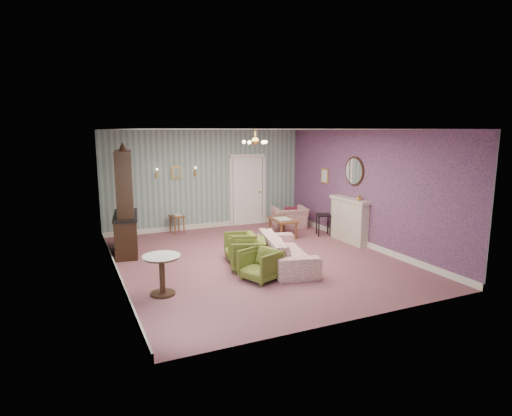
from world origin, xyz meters
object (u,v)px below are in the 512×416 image
olive_chair_c (240,245)px  coffee_table (283,227)px  sofa_chintz (286,245)px  dresser (124,200)px  olive_chair_a (261,263)px  fireplace (349,220)px  side_table_black (323,225)px  wingback_chair (290,214)px  pedestal_table (162,275)px  olive_chair_b (248,252)px

olive_chair_c → coffee_table: 2.43m
sofa_chintz → dresser: 3.94m
olive_chair_a → fireplace: (3.33, 1.68, 0.24)m
fireplace → side_table_black: size_ratio=2.35×
wingback_chair → side_table_black: wingback_chair is taller
coffee_table → side_table_black: side_table_black is taller
dresser → pedestal_table: (0.20, -3.00, -0.92)m
dresser → coffee_table: (4.14, -0.12, -1.03)m
sofa_chintz → olive_chair_a: bearing=138.5°
side_table_black → olive_chair_c: bearing=-158.8°
coffee_table → pedestal_table: 4.88m
wingback_chair → pedestal_table: (-4.60, -3.70, -0.06)m
pedestal_table → side_table_black: bearing=26.6°
olive_chair_c → sofa_chintz: bearing=57.4°
olive_chair_c → fireplace: bearing=107.5°
olive_chair_b → olive_chair_a: bearing=19.1°
olive_chair_c → wingback_chair: size_ratio=0.69×
pedestal_table → coffee_table: bearing=36.2°
coffee_table → fireplace: bearing=-43.7°
dresser → coffee_table: 4.26m
dresser → fireplace: (5.43, -1.35, -0.70)m
olive_chair_a → olive_chair_c: 1.40m
sofa_chintz → coffee_table: 2.55m
olive_chair_c → pedestal_table: bearing=-44.1°
dresser → olive_chair_c: bearing=-27.4°
olive_chair_c → sofa_chintz: (0.76, -0.76, 0.10)m
wingback_chair → fireplace: fireplace is taller
olive_chair_b → wingback_chair: 4.03m
dresser → side_table_black: 5.33m
sofa_chintz → dresser: (-3.01, 2.40, 0.85)m
sofa_chintz → coffee_table: size_ratio=2.29×
side_table_black → pedestal_table: size_ratio=0.82×
fireplace → pedestal_table: (-5.23, -1.65, -0.21)m
olive_chair_b → olive_chair_c: size_ratio=1.09×
side_table_black → sofa_chintz: bearing=-139.1°
sofa_chintz → coffee_table: bearing=-12.7°
olive_chair_b → pedestal_table: bearing=-48.9°
olive_chair_b → olive_chair_c: olive_chair_b is taller
olive_chair_a → dresser: bearing=-166.9°
olive_chair_c → side_table_black: 3.19m
wingback_chair → sofa_chintz: bearing=72.1°
olive_chair_b → pedestal_table: 2.05m
wingback_chair → olive_chair_a: bearing=66.2°
olive_chair_b → olive_chair_c: bearing=-167.3°
side_table_black → olive_chair_b: bearing=-149.2°
olive_chair_b → fireplace: (3.29, 0.98, 0.22)m
sofa_chintz → fireplace: fireplace is taller
olive_chair_a → dresser: size_ratio=0.26×
dresser → pedestal_table: 3.15m
fireplace → pedestal_table: size_ratio=1.92×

